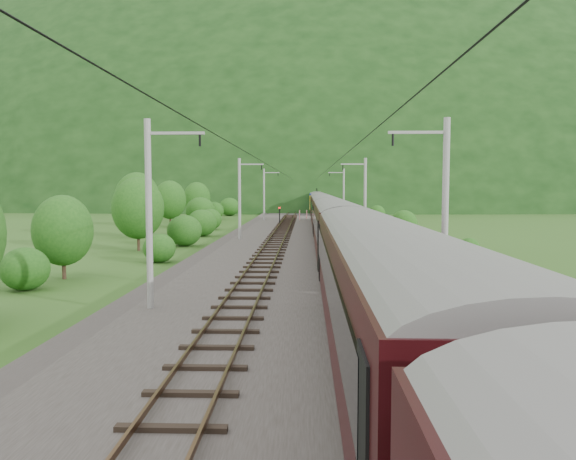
{
  "coord_description": "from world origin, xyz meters",
  "views": [
    {
      "loc": [
        0.46,
        -23.42,
        5.46
      ],
      "look_at": [
        -0.78,
        13.82,
        2.6
      ],
      "focal_mm": 35.0,
      "sensor_mm": 36.0,
      "label": 1
    }
  ],
  "objects": [
    {
      "name": "ground",
      "position": [
        0.0,
        0.0,
        0.0
      ],
      "size": [
        600.0,
        600.0,
        0.0
      ],
      "primitive_type": "plane",
      "color": "#294916",
      "rests_on": "ground"
    },
    {
      "name": "railbed",
      "position": [
        0.0,
        10.0,
        0.15
      ],
      "size": [
        14.0,
        220.0,
        0.3
      ],
      "primitive_type": "cube",
      "color": "#38332D",
      "rests_on": "ground"
    },
    {
      "name": "track_left",
      "position": [
        -2.4,
        10.0,
        0.37
      ],
      "size": [
        2.4,
        220.0,
        0.27
      ],
      "color": "brown",
      "rests_on": "railbed"
    },
    {
      "name": "track_right",
      "position": [
        2.4,
        10.0,
        0.37
      ],
      "size": [
        2.4,
        220.0,
        0.27
      ],
      "color": "brown",
      "rests_on": "railbed"
    },
    {
      "name": "catenary_left",
      "position": [
        -6.12,
        32.0,
        4.5
      ],
      "size": [
        2.54,
        192.28,
        8.0
      ],
      "color": "gray",
      "rests_on": "railbed"
    },
    {
      "name": "catenary_right",
      "position": [
        6.12,
        32.0,
        4.5
      ],
      "size": [
        2.54,
        192.28,
        8.0
      ],
      "color": "gray",
      "rests_on": "railbed"
    },
    {
      "name": "overhead_wires",
      "position": [
        0.0,
        10.0,
        7.1
      ],
      "size": [
        4.83,
        198.0,
        0.03
      ],
      "color": "black",
      "rests_on": "ground"
    },
    {
      "name": "mountain_main",
      "position": [
        0.0,
        260.0,
        0.0
      ],
      "size": [
        504.0,
        360.0,
        244.0
      ],
      "primitive_type": "ellipsoid",
      "color": "black",
      "rests_on": "ground"
    },
    {
      "name": "mountain_ridge",
      "position": [
        -120.0,
        300.0,
        0.0
      ],
      "size": [
        336.0,
        280.0,
        132.0
      ],
      "primitive_type": "ellipsoid",
      "color": "black",
      "rests_on": "ground"
    },
    {
      "name": "train",
      "position": [
        2.4,
        12.44,
        3.39
      ],
      "size": [
        2.84,
        156.62,
        4.93
      ],
      "color": "black",
      "rests_on": "ground"
    },
    {
      "name": "hazard_post_near",
      "position": [
        -0.63,
        63.84,
        1.09
      ],
      "size": [
        0.17,
        0.17,
        1.59
      ],
      "primitive_type": "cylinder",
      "color": "red",
      "rests_on": "railbed"
    },
    {
      "name": "hazard_post_far",
      "position": [
        0.47,
        68.16,
        0.99
      ],
      "size": [
        0.15,
        0.15,
        1.37
      ],
      "primitive_type": "cylinder",
      "color": "red",
      "rests_on": "railbed"
    },
    {
      "name": "signal",
      "position": [
        -3.35,
        55.06,
        1.69
      ],
      "size": [
        0.26,
        0.26,
        2.37
      ],
      "color": "black",
      "rests_on": "railbed"
    },
    {
      "name": "vegetation_left",
      "position": [
        -15.36,
        22.97,
        2.86
      ],
      "size": [
        11.66,
        148.22,
        7.09
      ],
      "color": "#1B4A13",
      "rests_on": "ground"
    },
    {
      "name": "vegetation_right",
      "position": [
        11.47,
        3.56,
        1.27
      ],
      "size": [
        7.12,
        106.39,
        3.11
      ],
      "color": "#1B4A13",
      "rests_on": "ground"
    }
  ]
}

